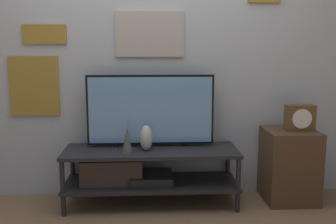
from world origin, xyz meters
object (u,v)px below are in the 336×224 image
Objects in this scene: television at (151,110)px; mantel_clock at (300,118)px; vase_urn_stoneware at (146,138)px; vase_slim_bronze at (127,140)px.

television is 1.28m from mantel_clock.
vase_urn_stoneware is 1.33m from mantel_clock.
vase_urn_stoneware is 0.87× the size of mantel_clock.
television is 0.35m from vase_slim_bronze.
television is 4.98× the size of vase_slim_bronze.
mantel_clock is at bearing 1.70° from vase_urn_stoneware.
vase_slim_bronze is (-0.20, -0.20, -0.21)m from television.
mantel_clock is (1.32, 0.04, 0.15)m from vase_urn_stoneware.
mantel_clock is at bearing -4.38° from television.
television is 4.42× the size of mantel_clock.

